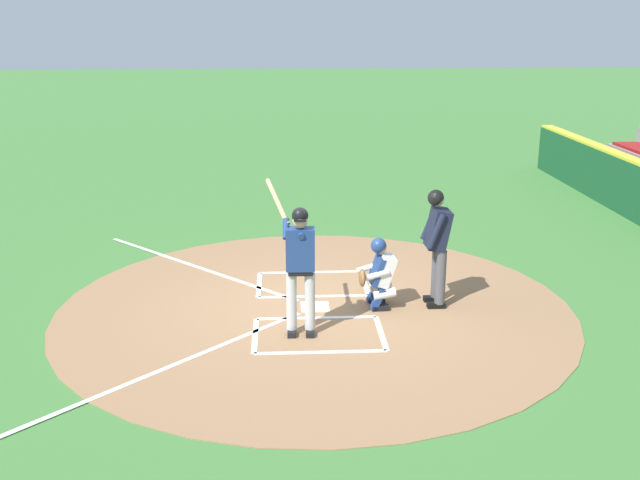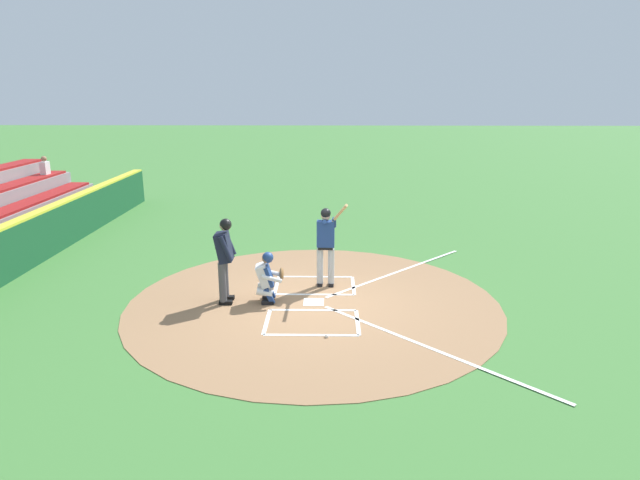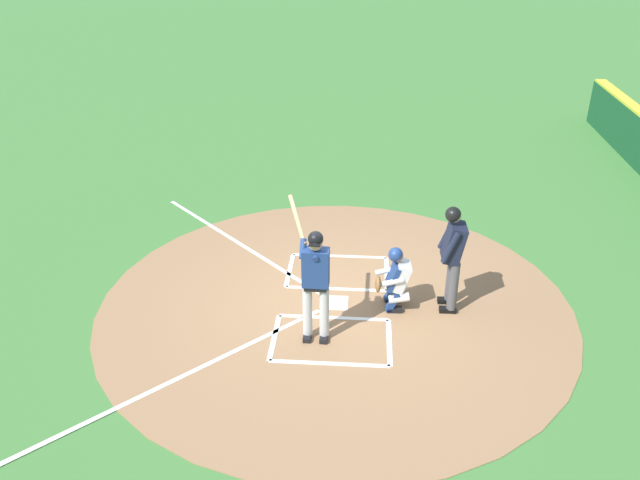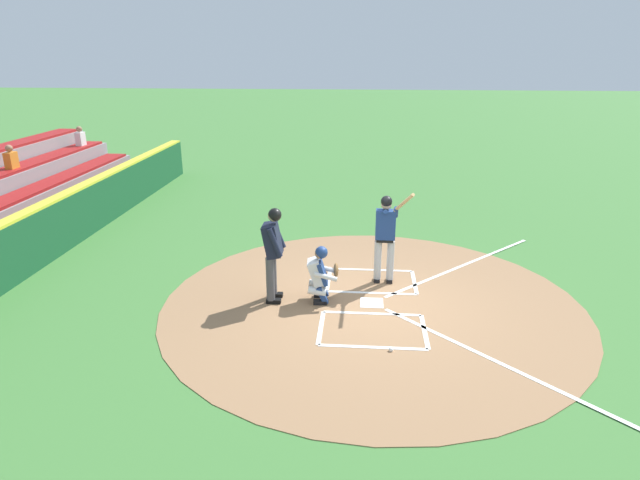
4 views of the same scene
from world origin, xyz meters
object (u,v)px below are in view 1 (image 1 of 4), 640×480
object	(u,v)px
batter	(300,261)
baseball	(294,270)
catcher	(379,272)
plate_umpire	(437,240)

from	to	relation	value
batter	baseball	world-z (taller)	batter
baseball	catcher	bearing A→B (deg)	-144.23
batter	baseball	distance (m)	2.94
catcher	baseball	distance (m)	2.26
batter	catcher	world-z (taller)	batter
catcher	batter	bearing A→B (deg)	127.52
baseball	batter	bearing A→B (deg)	-179.35
batter	plate_umpire	bearing A→B (deg)	-64.76
batter	catcher	xyz separation A→B (m)	(0.96, -1.25, -0.51)
plate_umpire	batter	bearing A→B (deg)	115.24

